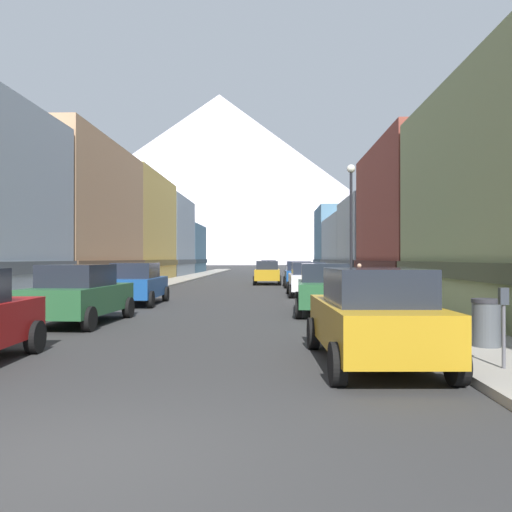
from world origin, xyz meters
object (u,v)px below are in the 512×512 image
object	(u,v)px
trash_bin_right	(486,322)
parking_meter_near	(504,316)
car_right_1	(324,288)
car_left_1	(80,294)
car_right_2	(307,279)
car_driving_1	(267,272)
car_right_3	(299,274)
pedestrian_1	(359,281)
potted_plant_0	(484,315)
streetlamp_right	(351,211)
car_left_2	(137,283)
pedestrian_0	(132,277)
car_right_0	(374,316)
car_driving_0	(269,268)

from	to	relation	value
trash_bin_right	parking_meter_near	bearing A→B (deg)	-105.39
car_right_1	trash_bin_right	world-z (taller)	car_right_1
car_left_1	car_right_2	world-z (taller)	same
car_left_1	car_driving_1	xyz separation A→B (m)	(5.40, 24.21, 0.00)
car_right_3	parking_meter_near	xyz separation A→B (m)	(1.95, -27.36, 0.11)
car_left_1	pedestrian_1	bearing A→B (deg)	46.05
potted_plant_0	streetlamp_right	distance (m)	10.66
car_left_2	trash_bin_right	bearing A→B (deg)	-47.73
pedestrian_1	car_right_3	bearing A→B (deg)	103.53
car_right_3	pedestrian_1	distance (m)	10.47
pedestrian_0	car_left_1	bearing A→B (deg)	-80.71
car_right_0	car_driving_0	xyz separation A→B (m)	(-2.20, 49.09, 0.00)
car_left_2	potted_plant_0	bearing A→B (deg)	-41.12
car_left_2	trash_bin_right	xyz separation A→B (m)	(10.15, -11.16, -0.26)
car_driving_0	car_driving_1	world-z (taller)	same
car_left_1	car_right_1	bearing A→B (deg)	22.66
car_right_2	parking_meter_near	world-z (taller)	car_right_2
car_right_3	car_right_1	bearing A→B (deg)	-89.99
car_right_3	parking_meter_near	size ratio (longest dim) A/B	3.31
car_right_3	pedestrian_1	world-z (taller)	car_right_3
car_right_2	trash_bin_right	xyz separation A→B (m)	(2.55, -16.51, -0.26)
potted_plant_0	pedestrian_0	world-z (taller)	pedestrian_0
car_right_1	car_right_3	size ratio (longest dim) A/B	1.02
trash_bin_right	pedestrian_1	size ratio (longest dim) A/B	0.63
car_left_2	car_driving_1	xyz separation A→B (m)	(5.40, 17.62, 0.00)
car_left_1	potted_plant_0	size ratio (longest dim) A/B	5.24
car_driving_1	pedestrian_1	bearing A→B (deg)	-71.36
car_driving_0	trash_bin_right	xyz separation A→B (m)	(4.75, -47.86, -0.26)
car_left_1	car_driving_1	bearing A→B (deg)	77.42
car_driving_0	trash_bin_right	distance (m)	48.10
car_driving_0	car_driving_1	xyz separation A→B (m)	(0.00, -19.08, 0.00)
car_left_2	car_driving_0	distance (m)	37.09
car_left_1	car_driving_1	size ratio (longest dim) A/B	1.02
car_driving_0	streetlamp_right	distance (m)	36.47
car_left_2	parking_meter_near	world-z (taller)	car_left_2
trash_bin_right	car_right_2	bearing A→B (deg)	98.78
car_left_2	car_right_0	xyz separation A→B (m)	(7.60, -12.39, 0.00)
car_driving_1	streetlamp_right	xyz separation A→B (m)	(3.75, -17.07, 3.09)
car_right_2	streetlamp_right	xyz separation A→B (m)	(1.55, -4.80, 3.09)
car_right_1	car_driving_1	world-z (taller)	same
car_right_3	car_left_1	bearing A→B (deg)	-110.25
car_driving_0	pedestrian_0	world-z (taller)	car_driving_0
car_right_0	car_right_1	bearing A→B (deg)	89.99
car_right_3	streetlamp_right	xyz separation A→B (m)	(1.55, -13.47, 3.09)
parking_meter_near	trash_bin_right	world-z (taller)	parking_meter_near
car_right_2	pedestrian_1	xyz separation A→B (m)	(2.45, -1.51, -0.03)
car_driving_0	parking_meter_near	world-z (taller)	car_driving_0
car_right_1	pedestrian_0	size ratio (longest dim) A/B	2.85
car_driving_0	car_left_1	bearing A→B (deg)	-97.11
car_right_1	trash_bin_right	size ratio (longest dim) A/B	4.58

